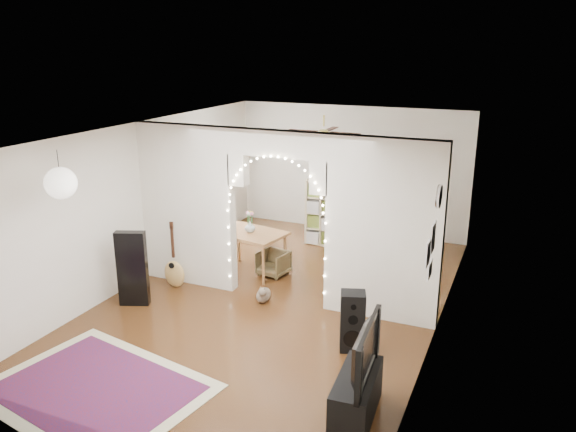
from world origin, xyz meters
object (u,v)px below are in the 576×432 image
at_px(bookcase, 338,215).
at_px(media_console, 356,396).
at_px(dining_table, 250,236).
at_px(dining_chair_right, 273,263).
at_px(acoustic_guitar, 174,263).
at_px(dining_chair_left, 356,238).
at_px(floor_speaker, 352,321).

bearing_deg(bookcase, media_console, -63.97).
distance_m(dining_table, dining_chair_right, 0.63).
bearing_deg(acoustic_guitar, dining_chair_left, 48.36).
distance_m(dining_table, dining_chair_left, 2.37).
bearing_deg(media_console, bookcase, 106.59).
bearing_deg(dining_chair_left, acoustic_guitar, -112.26).
bearing_deg(acoustic_guitar, media_console, -33.35).
bearing_deg(dining_chair_right, floor_speaker, -32.47).
height_order(acoustic_guitar, dining_chair_left, acoustic_guitar).
height_order(bookcase, dining_chair_left, bookcase).
distance_m(floor_speaker, dining_chair_left, 3.88).
height_order(acoustic_guitar, dining_chair_right, acoustic_guitar).
relative_size(floor_speaker, dining_chair_right, 1.68).
bearing_deg(dining_chair_right, dining_table, -164.69).
relative_size(bookcase, dining_chair_left, 2.69).
bearing_deg(dining_chair_right, media_console, -41.90).
xyz_separation_m(acoustic_guitar, dining_chair_right, (1.30, 1.13, -0.20)).
xyz_separation_m(floor_speaker, dining_table, (-2.45, 1.85, 0.27)).
relative_size(media_console, bookcase, 0.75).
bearing_deg(dining_chair_left, dining_table, -111.43).
distance_m(media_console, dining_chair_left, 5.29).
xyz_separation_m(acoustic_guitar, dining_chair_left, (2.26, 2.96, -0.20)).
relative_size(acoustic_guitar, media_console, 0.97).
relative_size(bookcase, dining_chair_right, 2.73).
height_order(floor_speaker, dining_table, floor_speaker).
xyz_separation_m(acoustic_guitar, bookcase, (1.87, 2.98, 0.24)).
bearing_deg(dining_chair_left, floor_speaker, -58.96).
xyz_separation_m(media_console, dining_table, (-2.92, 3.19, 0.43)).
bearing_deg(acoustic_guitar, dining_chair_right, 36.51).
xyz_separation_m(floor_speaker, bookcase, (-1.46, 3.73, 0.26)).
height_order(floor_speaker, media_console, floor_speaker).
height_order(bookcase, dining_table, bookcase).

